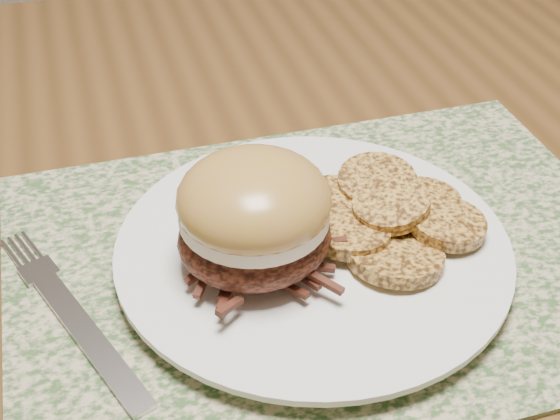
% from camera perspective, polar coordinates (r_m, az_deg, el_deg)
% --- Properties ---
extents(dining_table, '(1.50, 0.90, 0.75)m').
position_cam_1_polar(dining_table, '(0.73, 13.33, -1.47)').
color(dining_table, brown).
rests_on(dining_table, ground).
extents(placemat, '(0.45, 0.33, 0.00)m').
position_cam_1_polar(placemat, '(0.56, 3.58, -3.47)').
color(placemat, '#38572D').
rests_on(placemat, dining_table).
extents(dinner_plate, '(0.26, 0.26, 0.02)m').
position_cam_1_polar(dinner_plate, '(0.55, 2.41, -3.03)').
color(dinner_plate, white).
rests_on(dinner_plate, placemat).
extents(pork_sandwich, '(0.14, 0.13, 0.08)m').
position_cam_1_polar(pork_sandwich, '(0.51, -1.90, -0.40)').
color(pork_sandwich, black).
rests_on(pork_sandwich, dinner_plate).
extents(roasted_potatoes, '(0.15, 0.16, 0.03)m').
position_cam_1_polar(roasted_potatoes, '(0.56, 7.80, -0.40)').
color(roasted_potatoes, '#C08B38').
rests_on(roasted_potatoes, dinner_plate).
extents(fork, '(0.09, 0.19, 0.00)m').
position_cam_1_polar(fork, '(0.53, -15.11, -7.26)').
color(fork, silver).
rests_on(fork, placemat).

